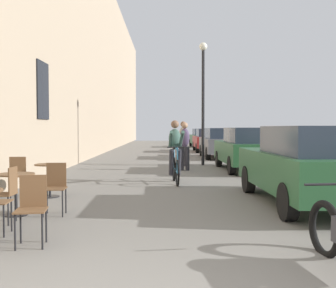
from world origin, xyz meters
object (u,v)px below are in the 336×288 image
at_px(street_lamp, 203,88).
at_px(parked_car_second, 248,148).
at_px(parked_car_nearest, 308,164).
at_px(parked_car_fourth, 208,140).
at_px(cafe_chair_near_toward_wall, 32,205).
at_px(pedestrian_mid, 183,141).
at_px(cafe_table_far, 50,173).
at_px(cafe_chair_mid_toward_wall, 55,185).
at_px(cafe_table_mid, 16,185).
at_px(cyclist_on_bicycle, 175,153).
at_px(cafe_chair_far_toward_street, 19,174).
at_px(cafe_chair_mid_toward_street, 6,191).
at_px(pedestrian_near, 185,143).
at_px(parked_car_third, 221,142).
at_px(parked_car_fifth, 202,138).

xyz_separation_m(street_lamp, parked_car_second, (1.38, -2.10, -2.33)).
distance_m(parked_car_nearest, parked_car_fourth, 17.66).
relative_size(parked_car_nearest, parked_car_fourth, 1.06).
relative_size(cafe_chair_near_toward_wall, pedestrian_mid, 0.51).
relative_size(cafe_table_far, parked_car_nearest, 0.17).
xyz_separation_m(cafe_chair_near_toward_wall, cafe_chair_mid_toward_wall, (-0.20, 1.84, 0.00)).
bearing_deg(parked_car_second, cafe_table_mid, -127.08).
height_order(cafe_chair_mid_toward_wall, pedestrian_mid, pedestrian_mid).
relative_size(cafe_chair_near_toward_wall, cyclist_on_bicycle, 0.51).
xyz_separation_m(cafe_chair_mid_toward_wall, cafe_table_far, (-0.60, 1.76, 0.00)).
relative_size(cafe_chair_far_toward_street, parked_car_second, 0.21).
relative_size(cafe_chair_mid_toward_street, cafe_chair_far_toward_street, 1.00).
relative_size(pedestrian_near, parked_car_second, 0.40).
bearing_deg(cafe_table_far, cafe_chair_far_toward_street, -173.16).
bearing_deg(street_lamp, cafe_table_mid, -113.65).
relative_size(cafe_table_mid, parked_car_third, 0.17).
relative_size(cafe_chair_near_toward_wall, cafe_chair_mid_toward_wall, 1.00).
xyz_separation_m(cafe_table_mid, parked_car_nearest, (5.34, 0.86, 0.28)).
bearing_deg(cafe_chair_far_toward_street, cafe_chair_near_toward_wall, -67.99).
height_order(cafe_chair_near_toward_wall, parked_car_fifth, parked_car_fifth).
relative_size(pedestrian_mid, parked_car_second, 0.41).
bearing_deg(pedestrian_near, parked_car_fifth, 82.78).
distance_m(cafe_chair_mid_toward_street, pedestrian_mid, 10.18).
bearing_deg(cafe_chair_near_toward_wall, cafe_chair_mid_toward_street, 123.81).
xyz_separation_m(cafe_table_mid, parked_car_fourth, (5.28, 18.52, 0.23)).
bearing_deg(parked_car_nearest, parked_car_fourth, 90.20).
bearing_deg(parked_car_fifth, cafe_chair_mid_toward_wall, -101.03).
xyz_separation_m(cafe_chair_near_toward_wall, parked_car_nearest, (4.49, 2.63, 0.28)).
relative_size(parked_car_second, parked_car_fifth, 1.04).
xyz_separation_m(cafe_chair_mid_toward_street, parked_car_fourth, (5.20, 19.12, 0.24)).
relative_size(pedestrian_mid, parked_car_fifth, 0.43).
bearing_deg(parked_car_nearest, cafe_chair_far_toward_street, 171.34).
distance_m(cafe_chair_mid_toward_street, parked_car_third, 14.79).
bearing_deg(pedestrian_mid, parked_car_second, -39.54).
relative_size(cafe_chair_near_toward_wall, parked_car_fifth, 0.22).
distance_m(cafe_chair_mid_toward_wall, pedestrian_near, 7.71).
bearing_deg(parked_car_fourth, cafe_chair_far_toward_street, -109.25).
xyz_separation_m(cafe_chair_mid_toward_street, parked_car_nearest, (5.27, 1.46, 0.28)).
bearing_deg(cafe_table_far, parked_car_fifth, 76.72).
xyz_separation_m(pedestrian_mid, parked_car_nearest, (2.06, -8.19, -0.20)).
height_order(cafe_chair_mid_toward_street, cafe_chair_mid_toward_wall, same).
bearing_deg(pedestrian_mid, cafe_table_far, -114.08).
xyz_separation_m(parked_car_third, parked_car_fifth, (0.12, 11.52, -0.03)).
bearing_deg(street_lamp, cafe_chair_mid_toward_street, -111.99).
bearing_deg(parked_car_second, parked_car_fourth, 90.98).
distance_m(cafe_table_far, cafe_chair_far_toward_street, 0.64).
relative_size(cafe_table_far, pedestrian_near, 0.42).
relative_size(cafe_chair_far_toward_street, street_lamp, 0.18).
xyz_separation_m(parked_car_second, parked_car_fourth, (-0.19, 11.28, -0.03)).
relative_size(cafe_chair_near_toward_wall, pedestrian_near, 0.52).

